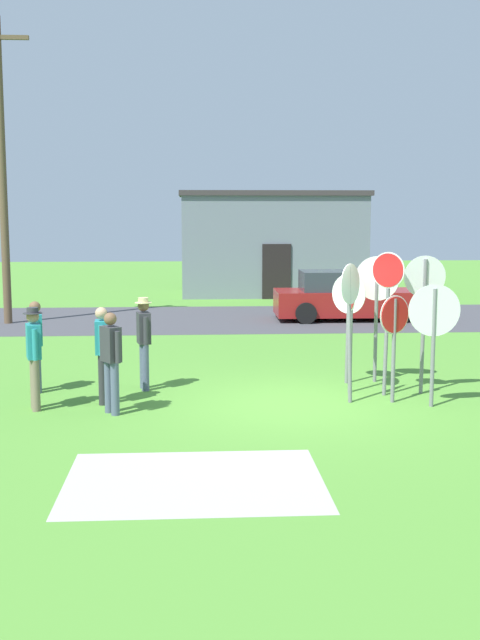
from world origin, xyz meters
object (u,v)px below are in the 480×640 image
stop_sign_rear_right (350,309)px  person_in_teal (111,357)px  person_in_blue (102,350)px  parked_car_on_street (343,297)px  stop_sign_center_cluster (351,311)px  person_on_left (36,341)px  person_holding_notes (34,352)px  person_in_dark_shirt (144,338)px  stop_sign_low_front (434,323)px  stop_sign_rear_left (394,331)px  stop_sign_nearest (424,300)px  stop_sign_leaning_right (387,300)px  stop_sign_far_back (348,309)px  stop_sign_leaning_left (377,295)px  utility_pole (2,167)px

stop_sign_rear_right → person_in_teal: (-4.06, -0.57, -0.70)m
stop_sign_rear_right → person_in_blue: stop_sign_rear_right is taller
parked_car_on_street → stop_sign_center_cluster: size_ratio=1.94×
parked_car_on_street → person_on_left: 12.10m
person_holding_notes → person_in_dark_shirt: bearing=39.0°
stop_sign_low_front → person_in_blue: (-5.64, 0.58, -0.49)m
stop_sign_rear_left → person_in_dark_shirt: stop_sign_rear_left is taller
stop_sign_nearest → person_holding_notes: (-6.84, -0.75, -0.75)m
stop_sign_rear_right → stop_sign_leaning_right: (0.78, 0.49, 0.09)m
stop_sign_center_cluster → stop_sign_nearest: bearing=-8.9°
stop_sign_nearest → person_in_teal: size_ratio=1.50×
parked_car_on_street → stop_sign_far_back: 9.23m
parked_car_on_street → stop_sign_rear_right: (-1.95, -10.59, 0.96)m
stop_sign_leaning_left → stop_sign_rear_right: bearing=-117.7°
stop_sign_nearest → stop_sign_low_front: bearing=-96.3°
utility_pole → person_in_dark_shirt: utility_pole is taller
parked_car_on_street → stop_sign_rear_left: size_ratio=2.29×
stop_sign_leaning_left → person_in_dark_shirt: size_ratio=1.42×
stop_sign_nearest → stop_sign_far_back: 1.57m
parked_car_on_street → stop_sign_far_back: stop_sign_far_back is taller
parked_car_on_street → person_holding_notes: (-7.32, -10.80, 0.30)m
stop_sign_rear_left → stop_sign_far_back: (-0.48, 1.62, 0.18)m
person_in_dark_shirt → stop_sign_nearest: bearing=-7.4°
stop_sign_nearest → person_on_left: stop_sign_nearest is taller
stop_sign_leaning_left → person_in_dark_shirt: bearing=-174.7°
stop_sign_rear_left → stop_sign_far_back: 1.70m
utility_pole → parked_car_on_street: (10.17, 0.23, -3.92)m
stop_sign_leaning_right → person_holding_notes: bearing=-173.5°
utility_pole → stop_sign_nearest: bearing=-45.4°
parked_car_on_street → person_on_left: (-7.54, -9.46, 0.26)m
person_in_blue → stop_sign_low_front: bearing=-5.8°
stop_sign_leaning_right → stop_sign_leaning_left: (0.07, 1.13, -0.03)m
stop_sign_low_front → stop_sign_leaning_left: bearing=104.0°
person_in_teal → stop_sign_low_front: bearing=1.7°
person_in_blue → stop_sign_center_cluster: bearing=7.5°
stop_sign_rear_left → person_in_blue: stop_sign_rear_left is taller
stop_sign_far_back → person_in_dark_shirt: size_ratio=1.23×
stop_sign_far_back → person_in_blue: bearing=-163.2°
stop_sign_center_cluster → stop_sign_low_front: bearing=-44.4°
stop_sign_far_back → stop_sign_leaning_right: bearing=-64.9°
person_holding_notes → person_in_blue: 1.15m
stop_sign_leaning_right → person_in_blue: bearing=-176.3°
stop_sign_leaning_left → stop_sign_far_back: 0.62m
person_in_teal → utility_pole: bearing=110.9°
stop_sign_rear_right → person_holding_notes: 5.42m
stop_sign_rear_left → person_in_teal: stop_sign_rear_left is taller
person_in_teal → person_in_blue: bearing=107.3°
stop_sign_nearest → stop_sign_leaning_left: stop_sign_nearest is taller
stop_sign_rear_right → person_in_blue: 4.34m
stop_sign_leaning_left → stop_sign_rear_left: stop_sign_leaning_left is taller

